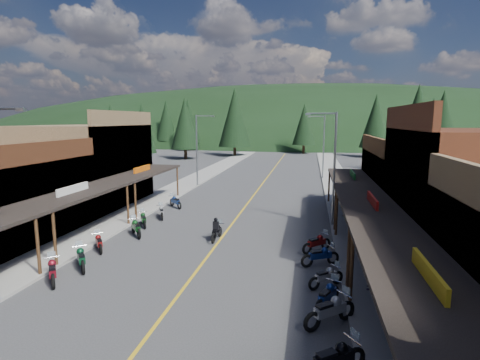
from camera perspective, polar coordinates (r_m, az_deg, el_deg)
The scene contains 39 objects.
ground at distance 20.57m, azimuth -5.49°, elevation -12.20°, with size 220.00×220.00×0.00m, color #38383A.
centerline at distance 39.48m, azimuth 2.54°, elevation -1.75°, with size 0.15×90.00×0.01m, color gold.
sidewalk_west at distance 41.55m, azimuth -9.42°, elevation -1.22°, with size 3.40×94.00×0.15m, color gray.
sidewalk_east at distance 39.23m, azimuth 15.24°, elevation -2.04°, with size 3.40×94.00×0.15m, color gray.
shop_west_2 at distance 28.19m, azimuth -32.50°, elevation -2.39°, with size 10.90×9.00×6.20m.
shop_west_3 at distance 35.56m, azimuth -22.15°, elevation 2.10°, with size 10.90×10.20×8.20m.
shop_east_2 at distance 22.12m, azimuth 32.69°, elevation -2.61°, with size 10.90×9.00×8.20m.
shop_east_3 at distance 31.23m, azimuth 25.96°, elevation -0.88°, with size 10.90×10.20×6.20m.
streetlight_1 at distance 42.34m, azimuth -6.42°, elevation 5.02°, with size 2.16×0.18×8.00m.
streetlight_2 at distance 26.60m, azimuth 13.89°, elevation 2.39°, with size 2.16×0.18×8.00m.
streetlight_3 at distance 48.50m, azimuth 12.46°, elevation 5.39°, with size 2.16×0.18×8.00m.
ridge_hill at distance 153.66m, azimuth 8.62°, elevation 6.28°, with size 310.00×140.00×60.00m, color black.
pine_0 at distance 92.32m, azimuth -19.06°, elevation 8.06°, with size 5.04×5.04×11.00m.
pine_1 at distance 93.14m, azimuth -7.90°, elevation 8.94°, with size 5.88×5.88×12.50m.
pine_2 at distance 77.92m, azimuth -0.82°, elevation 9.55°, with size 6.72×6.72×14.00m.
pine_3 at distance 84.40m, azimuth 9.75°, elevation 8.36°, with size 5.04×5.04×11.00m.
pine_4 at distance 79.39m, azimuth 19.95°, elevation 8.45°, with size 5.88×5.88×12.50m.
pine_5 at distance 94.81m, azimuth 28.48°, elevation 8.39°, with size 6.72×6.72×14.00m.
pine_7 at distance 101.52m, azimuth -11.16°, elevation 8.86°, with size 5.88×5.88×12.50m.
pine_8 at distance 64.51m, azimuth -14.67°, elevation 7.54°, with size 4.48×4.48×10.00m.
pine_9 at distance 66.07m, azimuth 27.18°, elevation 7.22°, with size 4.93×4.93×10.80m.
pine_10 at distance 72.28m, azimuth -8.39°, elevation 8.52°, with size 5.38×5.38×11.60m.
pine_11 at distance 58.25m, azimuth 25.38°, elevation 8.01°, with size 5.82×5.82×12.40m.
bike_west_6 at distance 19.78m, azimuth -26.67°, elevation -12.14°, with size 0.73×2.18×1.24m, color maroon, non-canonical shape.
bike_west_7 at distance 20.87m, azimuth -23.07°, elevation -10.78°, with size 0.73×2.18×1.24m, color #0D4426, non-canonical shape.
bike_west_8 at distance 23.24m, azimuth -20.71°, elevation -8.81°, with size 0.63×1.90×1.09m, color maroon, non-canonical shape.
bike_west_9 at distance 25.32m, azimuth -15.58°, elevation -6.90°, with size 0.72×2.15×1.23m, color #0C3D13, non-canonical shape.
bike_west_10 at distance 27.44m, azimuth -14.51°, elevation -5.71°, with size 0.66×1.99×1.14m, color #0B3B13, non-canonical shape.
bike_west_11 at distance 29.30m, azimuth -11.90°, elevation -4.70°, with size 0.65×1.94×1.11m, color gray, non-canonical shape.
bike_west_12 at distance 32.59m, azimuth -9.81°, elevation -3.17°, with size 0.69×2.07×1.18m, color navy, non-canonical shape.
bike_east_4 at distance 12.31m, azimuth 14.15°, elevation -24.84°, with size 0.76×2.28×1.30m, color black, non-canonical shape.
bike_east_5 at distance 14.78m, azimuth 13.57°, elevation -18.57°, with size 0.77×2.32×1.33m, color gray, non-canonical shape.
bike_east_6 at distance 15.92m, azimuth 13.17°, elevation -16.68°, with size 0.71×2.12×1.21m, color navy, non-canonical shape.
bike_east_7 at distance 17.78m, azimuth 12.99°, elevation -14.02°, with size 0.64×1.91×1.09m, color #9D9CA2, non-canonical shape.
bike_east_8 at distance 20.07m, azimuth 12.13°, elevation -11.09°, with size 0.70×2.10×1.20m, color navy, non-canonical shape.
bike_east_9 at distance 22.03m, azimuth 11.62°, elevation -9.25°, with size 0.69×2.07×1.18m, color maroon, non-canonical shape.
rider_on_bike at distance 23.67m, azimuth -3.58°, elevation -7.73°, with size 0.77×2.02×1.52m.
pedestrian_east_a at distance 17.67m, azimuth 19.27°, elevation -12.55°, with size 0.69×0.45×1.89m, color #2E2132.
pedestrian_east_b at distance 29.83m, azimuth 15.72°, elevation -3.84°, with size 0.77×0.44×1.58m, color brown.
Camera 1 is at (5.39, -18.38, 7.48)m, focal length 28.00 mm.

